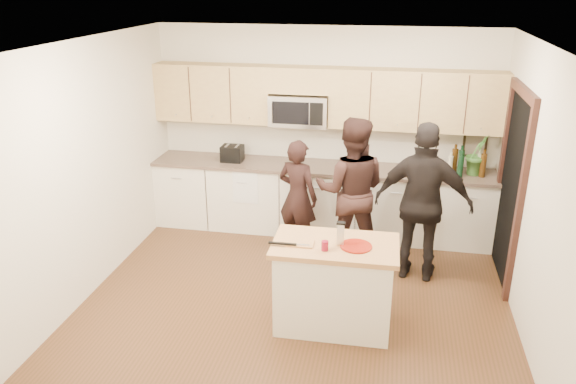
% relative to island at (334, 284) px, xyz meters
% --- Properties ---
extents(floor, '(4.50, 4.50, 0.00)m').
position_rel_island_xyz_m(floor, '(-0.44, 0.49, -0.45)').
color(floor, '#532F1C').
rests_on(floor, ground).
extents(room_shell, '(4.52, 4.02, 2.71)m').
position_rel_island_xyz_m(room_shell, '(-0.44, 0.49, 1.28)').
color(room_shell, beige).
rests_on(room_shell, ground).
extents(back_cabinetry, '(4.50, 0.66, 0.94)m').
position_rel_island_xyz_m(back_cabinetry, '(-0.44, 2.18, 0.02)').
color(back_cabinetry, white).
rests_on(back_cabinetry, ground).
extents(upper_cabinetry, '(4.50, 0.33, 0.75)m').
position_rel_island_xyz_m(upper_cabinetry, '(-0.40, 2.33, 1.39)').
color(upper_cabinetry, tan).
rests_on(upper_cabinetry, ground).
extents(microwave, '(0.76, 0.41, 0.40)m').
position_rel_island_xyz_m(microwave, '(-0.75, 2.29, 1.20)').
color(microwave, silver).
rests_on(microwave, ground).
extents(doorway, '(0.06, 1.25, 2.20)m').
position_rel_island_xyz_m(doorway, '(1.79, 1.39, 0.70)').
color(doorway, black).
rests_on(doorway, ground).
extents(framed_picture, '(0.30, 0.03, 0.38)m').
position_rel_island_xyz_m(framed_picture, '(1.51, 2.47, 0.83)').
color(framed_picture, black).
rests_on(framed_picture, ground).
extents(dish_towel, '(0.34, 0.60, 0.48)m').
position_rel_island_xyz_m(dish_towel, '(-1.39, 1.99, 0.35)').
color(dish_towel, white).
rests_on(dish_towel, ground).
extents(island, '(1.21, 0.72, 0.90)m').
position_rel_island_xyz_m(island, '(0.00, 0.00, 0.00)').
color(island, white).
rests_on(island, ground).
extents(red_plate, '(0.30, 0.30, 0.02)m').
position_rel_island_xyz_m(red_plate, '(0.20, -0.03, 0.45)').
color(red_plate, maroon).
rests_on(red_plate, island).
extents(box_grater, '(0.08, 0.05, 0.22)m').
position_rel_island_xyz_m(box_grater, '(0.05, -0.02, 0.57)').
color(box_grater, silver).
rests_on(box_grater, red_plate).
extents(drink_glass, '(0.07, 0.07, 0.09)m').
position_rel_island_xyz_m(drink_glass, '(-0.08, -0.16, 0.49)').
color(drink_glass, maroon).
rests_on(drink_glass, island).
extents(cutting_board, '(0.26, 0.17, 0.02)m').
position_rel_island_xyz_m(cutting_board, '(-0.33, -0.07, 0.45)').
color(cutting_board, tan).
rests_on(cutting_board, island).
extents(tongs, '(0.27, 0.03, 0.02)m').
position_rel_island_xyz_m(tongs, '(-0.48, -0.14, 0.47)').
color(tongs, black).
rests_on(tongs, cutting_board).
extents(knife, '(0.19, 0.03, 0.01)m').
position_rel_island_xyz_m(knife, '(-0.32, -0.12, 0.46)').
color(knife, silver).
rests_on(knife, cutting_board).
extents(toaster, '(0.28, 0.23, 0.22)m').
position_rel_island_xyz_m(toaster, '(-1.64, 2.16, 0.59)').
color(toaster, black).
rests_on(toaster, back_cabinetry).
extents(bottle_cluster, '(0.45, 0.28, 0.37)m').
position_rel_island_xyz_m(bottle_cluster, '(1.39, 2.18, 0.66)').
color(bottle_cluster, '#3E250B').
rests_on(bottle_cluster, back_cabinetry).
extents(orchid, '(0.38, 0.38, 0.54)m').
position_rel_island_xyz_m(orchid, '(1.52, 2.21, 0.76)').
color(orchid, '#447E32').
rests_on(orchid, back_cabinetry).
extents(woman_left, '(0.62, 0.51, 1.45)m').
position_rel_island_xyz_m(woman_left, '(-0.64, 1.56, 0.27)').
color(woman_left, black).
rests_on(woman_left, ground).
extents(woman_center, '(0.89, 0.71, 1.78)m').
position_rel_island_xyz_m(woman_center, '(0.02, 1.46, 0.44)').
color(woman_center, black).
rests_on(woman_center, ground).
extents(woman_right, '(1.13, 0.59, 1.84)m').
position_rel_island_xyz_m(woman_right, '(0.85, 1.15, 0.46)').
color(woman_right, black).
rests_on(woman_right, ground).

